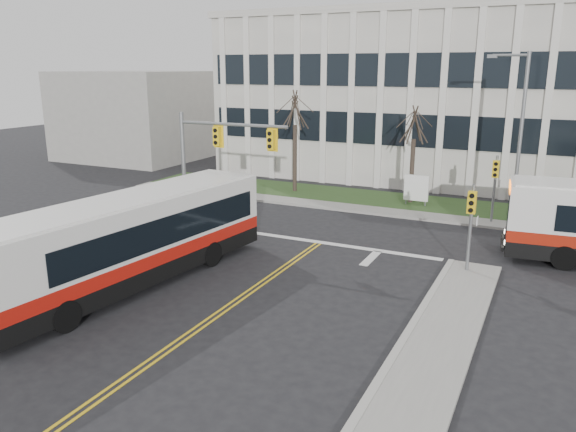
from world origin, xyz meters
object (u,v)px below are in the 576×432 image
(directory_sign, at_px, (416,188))
(bus_main, at_px, (131,242))
(streetlight, at_px, (518,129))
(newspaper_box_red, at_px, (11,298))
(newspaper_box_blue, at_px, (16,272))

(directory_sign, xyz_separation_m, bus_main, (-7.10, -17.59, 0.57))
(directory_sign, distance_m, bus_main, 18.98)
(streetlight, xyz_separation_m, bus_main, (-12.63, -16.29, -3.45))
(directory_sign, relative_size, newspaper_box_red, 2.11)
(streetlight, distance_m, newspaper_box_blue, 25.37)
(streetlight, bearing_deg, bus_main, -127.78)
(directory_sign, bearing_deg, streetlight, -13.23)
(newspaper_box_red, bearing_deg, bus_main, 38.31)
(streetlight, xyz_separation_m, newspaper_box_red, (-14.83, -20.16, -4.72))
(newspaper_box_blue, bearing_deg, streetlight, 42.91)
(directory_sign, distance_m, newspaper_box_red, 23.40)
(newspaper_box_red, bearing_deg, newspaper_box_blue, 116.33)
(directory_sign, xyz_separation_m, newspaper_box_red, (-9.30, -21.46, -0.70))
(directory_sign, bearing_deg, bus_main, -111.97)
(streetlight, bearing_deg, newspaper_box_red, -126.34)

